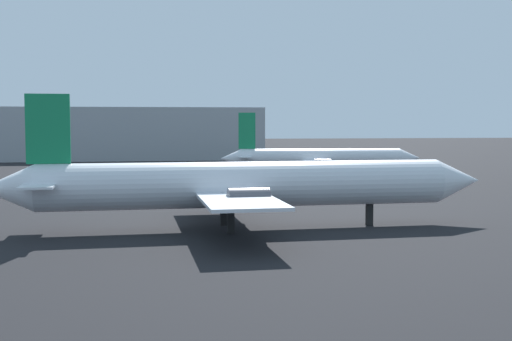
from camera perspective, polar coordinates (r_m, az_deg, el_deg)
airplane_distant at (r=47.18m, az=-1.14°, el=-1.23°), size 36.42×20.94×9.59m
airplane_far_right at (r=90.45m, az=5.50°, el=1.07°), size 27.65×21.23×8.99m
terminal_building at (r=141.43m, az=-14.65°, el=3.11°), size 73.16×18.57×10.69m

